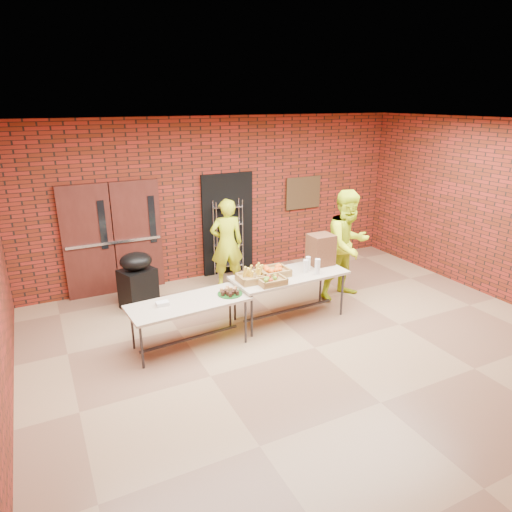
{
  "coord_description": "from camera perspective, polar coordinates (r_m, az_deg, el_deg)",
  "views": [
    {
      "loc": [
        -3.44,
        -4.94,
        3.5
      ],
      "look_at": [
        -0.28,
        1.4,
        1.05
      ],
      "focal_mm": 32.0,
      "sensor_mm": 36.0,
      "label": 1
    }
  ],
  "objects": [
    {
      "name": "wire_rack",
      "position": [
        9.36,
        -3.47,
        2.24
      ],
      "size": [
        0.61,
        0.32,
        1.59
      ],
      "primitive_type": null,
      "rotation": [
        0.0,
        0.0,
        -0.22
      ],
      "color": "silver",
      "rests_on": "room"
    },
    {
      "name": "room",
      "position": [
        6.31,
        7.96,
        1.35
      ],
      "size": [
        8.08,
        7.08,
        3.28
      ],
      "color": "#845F47",
      "rests_on": "ground"
    },
    {
      "name": "muffin_tray",
      "position": [
        6.87,
        -3.28,
        -4.47
      ],
      "size": [
        0.37,
        0.37,
        0.09
      ],
      "color": "#134916",
      "rests_on": "table_left"
    },
    {
      "name": "volunteer_woman",
      "position": [
        8.76,
        -3.68,
        1.57
      ],
      "size": [
        0.69,
        0.51,
        1.75
      ],
      "primitive_type": "imported",
      "rotation": [
        0.0,
        0.0,
        2.98
      ],
      "color": "#C8E319",
      "rests_on": "room"
    },
    {
      "name": "cup_stack_mid",
      "position": [
        7.47,
        7.68,
        -1.34
      ],
      "size": [
        0.09,
        0.09,
        0.26
      ],
      "primitive_type": "cylinder",
      "color": "silver",
      "rests_on": "table_right"
    },
    {
      "name": "double_doors",
      "position": [
        8.81,
        -17.35,
        2.06
      ],
      "size": [
        1.78,
        0.12,
        2.1
      ],
      "color": "#491C15",
      "rests_on": "room"
    },
    {
      "name": "covered_grill",
      "position": [
        8.2,
        -14.58,
        -2.97
      ],
      "size": [
        0.69,
        0.63,
        1.02
      ],
      "rotation": [
        0.0,
        0.0,
        0.36
      ],
      "color": "black",
      "rests_on": "room"
    },
    {
      "name": "dark_doorway",
      "position": [
        9.43,
        -3.54,
        3.98
      ],
      "size": [
        1.1,
        0.06,
        2.1
      ],
      "primitive_type": "cube",
      "color": "black",
      "rests_on": "room"
    },
    {
      "name": "cup_stack_front",
      "position": [
        7.52,
        6.19,
        -1.29
      ],
      "size": [
        0.07,
        0.07,
        0.22
      ],
      "primitive_type": "cylinder",
      "color": "silver",
      "rests_on": "table_right"
    },
    {
      "name": "bronze_plaque",
      "position": [
        10.13,
        5.92,
        7.87
      ],
      "size": [
        0.85,
        0.04,
        0.7
      ],
      "primitive_type": "cube",
      "color": "#44301B",
      "rests_on": "room"
    },
    {
      "name": "basket_apples",
      "position": [
        7.06,
        1.93,
        -3.06
      ],
      "size": [
        0.42,
        0.33,
        0.13
      ],
      "color": "olive",
      "rests_on": "table_right"
    },
    {
      "name": "basket_oranges",
      "position": [
        7.39,
        2.19,
        -1.96
      ],
      "size": [
        0.49,
        0.38,
        0.15
      ],
      "color": "olive",
      "rests_on": "table_right"
    },
    {
      "name": "coffee_dispenser",
      "position": [
        7.9,
        8.11,
        0.81
      ],
      "size": [
        0.4,
        0.36,
        0.53
      ],
      "primitive_type": "cube",
      "color": "brown",
      "rests_on": "table_right"
    },
    {
      "name": "cup_stack_back",
      "position": [
        7.62,
        6.52,
        -0.96
      ],
      "size": [
        0.08,
        0.08,
        0.24
      ],
      "primitive_type": "cylinder",
      "color": "silver",
      "rests_on": "table_right"
    },
    {
      "name": "basket_bananas",
      "position": [
        7.16,
        -0.4,
        -2.68
      ],
      "size": [
        0.47,
        0.36,
        0.14
      ],
      "color": "olive",
      "rests_on": "table_right"
    },
    {
      "name": "napkin_box",
      "position": [
        6.64,
        -11.62,
        -5.86
      ],
      "size": [
        0.18,
        0.12,
        0.06
      ],
      "primitive_type": "cube",
      "color": "silver",
      "rests_on": "table_left"
    },
    {
      "name": "table_left",
      "position": [
        6.73,
        -8.42,
        -6.14
      ],
      "size": [
        1.8,
        0.86,
        0.72
      ],
      "rotation": [
        0.0,
        0.0,
        0.08
      ],
      "color": "tan",
      "rests_on": "room"
    },
    {
      "name": "table_right",
      "position": [
        7.51,
        4.21,
        -2.72
      ],
      "size": [
        1.94,
        0.87,
        0.78
      ],
      "rotation": [
        0.0,
        0.0,
        0.04
      ],
      "color": "tan",
      "rests_on": "room"
    },
    {
      "name": "volunteer_man",
      "position": [
        8.39,
        11.38,
        1.37
      ],
      "size": [
        1.07,
        0.88,
        2.0
      ],
      "primitive_type": "imported",
      "rotation": [
        0.0,
        0.0,
        0.13
      ],
      "color": "#C8E319",
      "rests_on": "room"
    }
  ]
}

